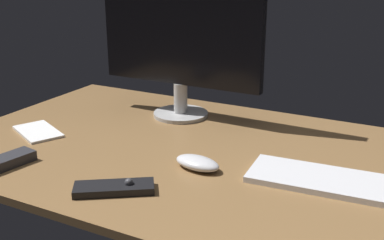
# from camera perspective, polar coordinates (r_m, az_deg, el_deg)

# --- Properties ---
(desk) EXTENTS (1.40, 0.84, 0.02)m
(desk) POSITION_cam_1_polar(r_m,az_deg,el_deg) (1.27, 1.17, -4.19)
(desk) COLOR olive
(desk) RESTS_ON ground
(monitor) EXTENTS (0.54, 0.18, 0.47)m
(monitor) POSITION_cam_1_polar(r_m,az_deg,el_deg) (1.48, -1.42, 10.36)
(monitor) COLOR #BBBBBB
(monitor) RESTS_ON desk
(keyboard) EXTENTS (0.40, 0.17, 0.01)m
(keyboard) POSITION_cam_1_polar(r_m,az_deg,el_deg) (1.14, 16.81, -7.08)
(keyboard) COLOR white
(keyboard) RESTS_ON desk
(computer_mouse) EXTENTS (0.13, 0.08, 0.03)m
(computer_mouse) POSITION_cam_1_polar(r_m,az_deg,el_deg) (1.16, 0.65, -5.12)
(computer_mouse) COLOR silver
(computer_mouse) RESTS_ON desk
(media_remote) EXTENTS (0.18, 0.15, 0.03)m
(media_remote) POSITION_cam_1_polar(r_m,az_deg,el_deg) (1.07, -9.18, -7.97)
(media_remote) COLOR black
(media_remote) RESTS_ON desk
(notepad) EXTENTS (0.19, 0.16, 0.01)m
(notepad) POSITION_cam_1_polar(r_m,az_deg,el_deg) (1.47, -17.85, -1.32)
(notepad) COLOR white
(notepad) RESTS_ON desk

